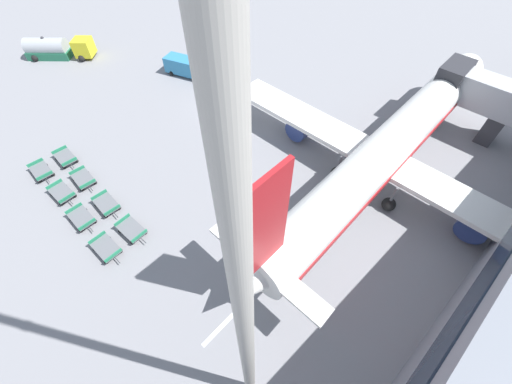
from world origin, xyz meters
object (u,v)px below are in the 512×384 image
(baggage_dolly_row_mid_a_col_c, at_px, (107,204))
(baggage_dolly_row_mid_a_col_d, at_px, (132,230))
(airplane, at_px, (387,149))
(baggage_dolly_row_near_col_c, at_px, (82,218))
(baggage_dolly_row_near_col_a, at_px, (41,171))
(baggage_dolly_row_mid_a_col_b, at_px, (83,179))
(fuel_tanker_primary, at_px, (56,49))
(baggage_dolly_row_mid_a_col_a, at_px, (66,158))
(apron_light_mast, at_px, (241,285))
(baggage_dolly_row_near_col_b, at_px, (62,193))
(service_van, at_px, (186,66))
(baggage_dolly_row_near_col_d, at_px, (106,248))

(baggage_dolly_row_mid_a_col_c, height_order, baggage_dolly_row_mid_a_col_d, same)
(airplane, height_order, baggage_dolly_row_near_col_c, airplane)
(airplane, distance_m, baggage_dolly_row_mid_a_col_c, 25.50)
(baggage_dolly_row_near_col_a, xyz_separation_m, baggage_dolly_row_near_col_c, (8.05, 0.56, 0.00))
(baggage_dolly_row_mid_a_col_c, bearing_deg, baggage_dolly_row_mid_a_col_b, -176.85)
(fuel_tanker_primary, height_order, baggage_dolly_row_mid_a_col_a, fuel_tanker_primary)
(baggage_dolly_row_mid_a_col_d, height_order, apron_light_mast, apron_light_mast)
(baggage_dolly_row_mid_a_col_a, xyz_separation_m, baggage_dolly_row_mid_a_col_c, (8.35, 0.36, 0.00))
(fuel_tanker_primary, distance_m, baggage_dolly_row_mid_a_col_a, 23.04)
(baggage_dolly_row_near_col_b, bearing_deg, fuel_tanker_primary, 159.60)
(service_van, distance_m, baggage_dolly_row_mid_a_col_d, 25.02)
(baggage_dolly_row_near_col_c, height_order, baggage_dolly_row_mid_a_col_b, same)
(baggage_dolly_row_near_col_a, height_order, baggage_dolly_row_mid_a_col_b, same)
(baggage_dolly_row_near_col_c, bearing_deg, baggage_dolly_row_mid_a_col_d, 32.99)
(fuel_tanker_primary, height_order, baggage_dolly_row_mid_a_col_d, fuel_tanker_primary)
(fuel_tanker_primary, height_order, baggage_dolly_row_near_col_a, fuel_tanker_primary)
(baggage_dolly_row_near_col_c, xyz_separation_m, baggage_dolly_row_near_col_d, (4.17, 0.23, 0.00))
(service_van, bearing_deg, apron_light_mast, -28.96)
(baggage_dolly_row_near_col_c, xyz_separation_m, baggage_dolly_row_mid_a_col_d, (3.97, 2.58, 0.00))
(baggage_dolly_row_mid_a_col_c, height_order, apron_light_mast, apron_light_mast)
(baggage_dolly_row_near_col_b, relative_size, baggage_dolly_row_mid_a_col_d, 1.00)
(service_van, xyz_separation_m, baggage_dolly_row_mid_a_col_a, (5.31, -18.48, -0.74))
(baggage_dolly_row_near_col_d, bearing_deg, baggage_dolly_row_near_col_a, -176.28)
(baggage_dolly_row_near_col_b, relative_size, baggage_dolly_row_mid_a_col_b, 1.02)
(service_van, xyz_separation_m, baggage_dolly_row_mid_a_col_d, (17.57, -17.80, -0.74))
(baggage_dolly_row_near_col_a, relative_size, baggage_dolly_row_mid_a_col_b, 1.00)
(baggage_dolly_row_near_col_d, distance_m, baggage_dolly_row_mid_a_col_b, 8.63)
(fuel_tanker_primary, bearing_deg, baggage_dolly_row_near_col_a, -24.69)
(baggage_dolly_row_near_col_b, relative_size, baggage_dolly_row_near_col_c, 1.01)
(airplane, xyz_separation_m, baggage_dolly_row_mid_a_col_c, (-14.13, -21.00, -3.05))
(baggage_dolly_row_mid_a_col_d, bearing_deg, baggage_dolly_row_near_col_c, -147.01)
(service_van, xyz_separation_m, baggage_dolly_row_near_col_c, (13.60, -20.38, -0.74))
(baggage_dolly_row_mid_a_col_b, xyz_separation_m, baggage_dolly_row_mid_a_col_d, (8.25, 0.56, 0.00))
(baggage_dolly_row_near_col_b, bearing_deg, apron_light_mast, 6.01)
(service_van, relative_size, baggage_dolly_row_near_col_b, 1.84)
(service_van, bearing_deg, baggage_dolly_row_mid_a_col_a, -73.97)
(baggage_dolly_row_near_col_b, bearing_deg, baggage_dolly_row_mid_a_col_b, 98.39)
(baggage_dolly_row_near_col_d, distance_m, baggage_dolly_row_mid_a_col_d, 2.36)
(baggage_dolly_row_mid_a_col_c, bearing_deg, airplane, 56.07)
(service_van, xyz_separation_m, baggage_dolly_row_mid_a_col_c, (13.66, -18.12, -0.74))
(airplane, xyz_separation_m, baggage_dolly_row_near_col_c, (-14.19, -23.26, -3.05))
(baggage_dolly_row_mid_a_col_d, bearing_deg, baggage_dolly_row_mid_a_col_a, -176.80)
(airplane, distance_m, baggage_dolly_row_near_col_a, 32.73)
(airplane, xyz_separation_m, service_van, (-27.79, -2.88, -2.31))
(baggage_dolly_row_near_col_a, height_order, baggage_dolly_row_near_col_d, same)
(baggage_dolly_row_mid_a_col_c, distance_m, baggage_dolly_row_mid_a_col_d, 3.93)
(service_van, xyz_separation_m, apron_light_mast, (32.72, -18.10, 14.81))
(airplane, distance_m, baggage_dolly_row_near_col_d, 25.30)
(baggage_dolly_row_near_col_d, distance_m, baggage_dolly_row_mid_a_col_a, 12.57)
(baggage_dolly_row_mid_a_col_a, distance_m, baggage_dolly_row_mid_a_col_b, 4.02)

